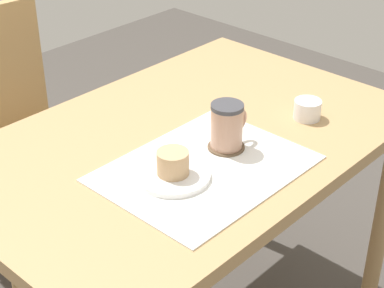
# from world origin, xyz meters

# --- Properties ---
(dining_table) EXTENTS (1.14, 0.74, 0.72)m
(dining_table) POSITION_xyz_m (0.00, 0.00, 0.63)
(dining_table) COLOR tan
(dining_table) RESTS_ON ground_plane
(wooden_chair) EXTENTS (0.46, 0.46, 0.87)m
(wooden_chair) POSITION_xyz_m (-0.07, 0.70, 0.48)
(wooden_chair) COLOR tan
(wooden_chair) RESTS_ON ground_plane
(placemat) EXTENTS (0.46, 0.35, 0.00)m
(placemat) POSITION_xyz_m (-0.08, -0.13, 0.72)
(placemat) COLOR white
(placemat) RESTS_ON dining_table
(pastry_plate) EXTENTS (0.16, 0.16, 0.01)m
(pastry_plate) POSITION_xyz_m (-0.16, -0.11, 0.73)
(pastry_plate) COLOR white
(pastry_plate) RESTS_ON placemat
(pastry) EXTENTS (0.07, 0.07, 0.05)m
(pastry) POSITION_xyz_m (-0.16, -0.11, 0.76)
(pastry) COLOR tan
(pastry) RESTS_ON pastry_plate
(coffee_coaster) EXTENTS (0.09, 0.09, 0.00)m
(coffee_coaster) POSITION_xyz_m (0.02, -0.11, 0.72)
(coffee_coaster) COLOR brown
(coffee_coaster) RESTS_ON placemat
(coffee_mug) EXTENTS (0.11, 0.08, 0.11)m
(coffee_mug) POSITION_xyz_m (0.02, -0.11, 0.78)
(coffee_mug) COLOR tan
(coffee_mug) RESTS_ON coffee_coaster
(sugar_bowl) EXTENTS (0.07, 0.07, 0.05)m
(sugar_bowl) POSITION_xyz_m (0.28, -0.16, 0.74)
(sugar_bowl) COLOR white
(sugar_bowl) RESTS_ON dining_table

